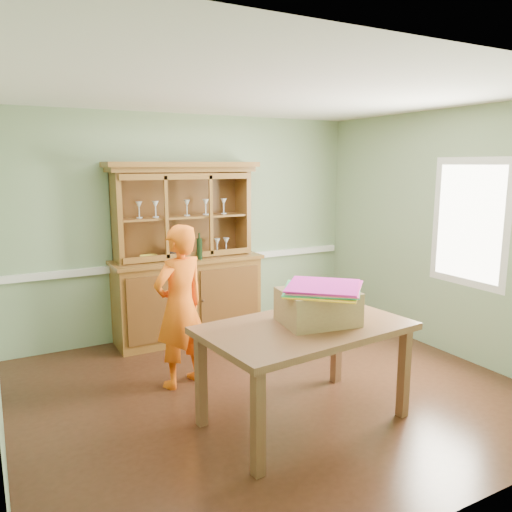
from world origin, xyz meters
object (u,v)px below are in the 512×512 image
dining_table (305,336)px  cardboard_box (318,307)px  china_hutch (187,278)px  person (180,306)px

dining_table → cardboard_box: bearing=-4.9°
china_hutch → dining_table: 2.38m
china_hutch → person: china_hutch is taller
dining_table → cardboard_box: 0.26m
china_hutch → cardboard_box: 2.40m
cardboard_box → dining_table: bearing=-179.4°
china_hutch → cardboard_box: size_ratio=3.64×
china_hutch → cardboard_box: china_hutch is taller
cardboard_box → person: bearing=123.9°
china_hutch → dining_table: size_ratio=1.22×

